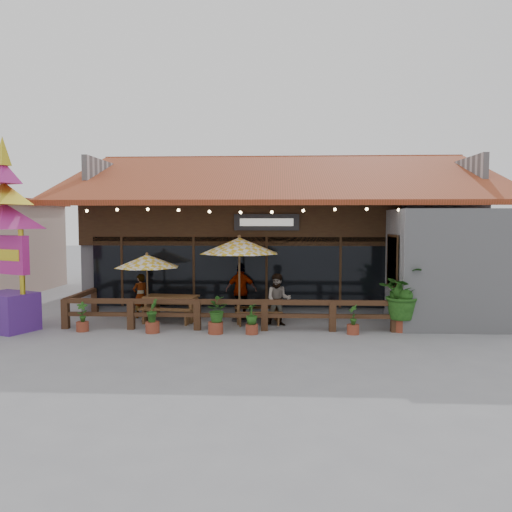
{
  "coord_description": "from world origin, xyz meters",
  "views": [
    {
      "loc": [
        -0.08,
        -15.06,
        3.23
      ],
      "look_at": [
        -0.84,
        1.5,
        2.08
      ],
      "focal_mm": 35.0,
      "sensor_mm": 36.0,
      "label": 1
    }
  ],
  "objects_px": {
    "picnic_table_right": "(258,308)",
    "thai_sign_tower": "(5,221)",
    "umbrella_left": "(147,261)",
    "picnic_table_left": "(171,304)",
    "umbrella_right": "(239,246)",
    "tropical_plant": "(402,295)"
  },
  "relations": [
    {
      "from": "picnic_table_right",
      "to": "thai_sign_tower",
      "type": "bearing_deg",
      "value": -168.39
    },
    {
      "from": "umbrella_left",
      "to": "picnic_table_left",
      "type": "xyz_separation_m",
      "value": [
        0.74,
        0.18,
        -1.4
      ]
    },
    {
      "from": "umbrella_right",
      "to": "tropical_plant",
      "type": "height_order",
      "value": "umbrella_right"
    },
    {
      "from": "picnic_table_left",
      "to": "umbrella_left",
      "type": "bearing_deg",
      "value": -166.1
    },
    {
      "from": "umbrella_right",
      "to": "picnic_table_left",
      "type": "xyz_separation_m",
      "value": [
        -2.21,
        -0.05,
        -1.89
      ]
    },
    {
      "from": "umbrella_right",
      "to": "tropical_plant",
      "type": "distance_m",
      "value": 5.22
    },
    {
      "from": "thai_sign_tower",
      "to": "tropical_plant",
      "type": "xyz_separation_m",
      "value": [
        11.59,
        0.41,
        -2.14
      ]
    },
    {
      "from": "umbrella_right",
      "to": "tropical_plant",
      "type": "bearing_deg",
      "value": -15.06
    },
    {
      "from": "umbrella_left",
      "to": "umbrella_right",
      "type": "xyz_separation_m",
      "value": [
        2.95,
        0.23,
        0.49
      ]
    },
    {
      "from": "umbrella_left",
      "to": "thai_sign_tower",
      "type": "xyz_separation_m",
      "value": [
        -3.77,
        -1.49,
        1.28
      ]
    },
    {
      "from": "picnic_table_right",
      "to": "tropical_plant",
      "type": "height_order",
      "value": "tropical_plant"
    },
    {
      "from": "umbrella_left",
      "to": "picnic_table_right",
      "type": "relative_size",
      "value": 1.62
    },
    {
      "from": "picnic_table_right",
      "to": "tropical_plant",
      "type": "xyz_separation_m",
      "value": [
        4.26,
        -1.09,
        0.62
      ]
    },
    {
      "from": "picnic_table_right",
      "to": "tropical_plant",
      "type": "relative_size",
      "value": 0.83
    },
    {
      "from": "umbrella_left",
      "to": "picnic_table_left",
      "type": "distance_m",
      "value": 1.59
    },
    {
      "from": "tropical_plant",
      "to": "umbrella_left",
      "type": "bearing_deg",
      "value": 172.15
    },
    {
      "from": "umbrella_left",
      "to": "picnic_table_left",
      "type": "height_order",
      "value": "umbrella_left"
    },
    {
      "from": "thai_sign_tower",
      "to": "umbrella_left",
      "type": "bearing_deg",
      "value": 21.61
    },
    {
      "from": "umbrella_left",
      "to": "umbrella_right",
      "type": "relative_size",
      "value": 0.76
    },
    {
      "from": "thai_sign_tower",
      "to": "picnic_table_left",
      "type": "bearing_deg",
      "value": 20.4
    },
    {
      "from": "umbrella_left",
      "to": "umbrella_right",
      "type": "height_order",
      "value": "umbrella_right"
    },
    {
      "from": "picnic_table_right",
      "to": "umbrella_left",
      "type": "bearing_deg",
      "value": -179.79
    }
  ]
}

